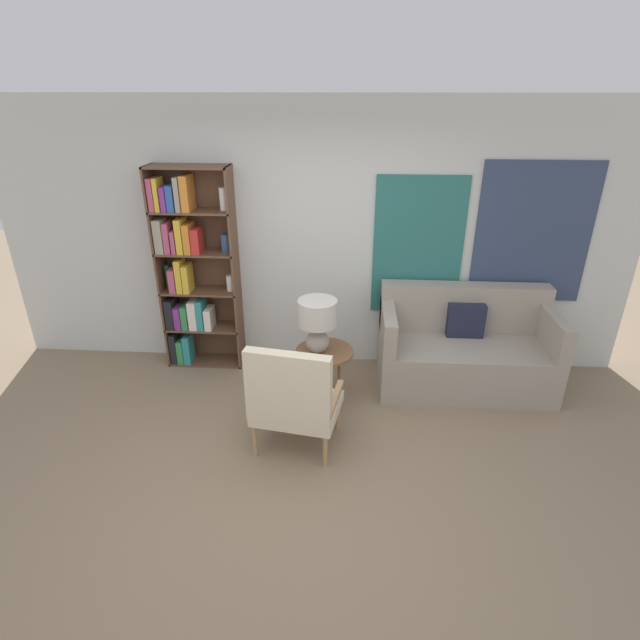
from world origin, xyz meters
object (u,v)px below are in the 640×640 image
(armchair, at_px, (293,398))
(couch, at_px, (464,351))
(bookshelf, at_px, (189,270))
(table_lamp, at_px, (317,320))
(side_table, at_px, (324,356))

(armchair, relative_size, couch, 0.59)
(bookshelf, height_order, table_lamp, bookshelf)
(side_table, bearing_deg, armchair, -106.05)
(bookshelf, bearing_deg, armchair, -49.56)
(table_lamp, bearing_deg, armchair, -101.92)
(couch, relative_size, side_table, 2.98)
(armchair, relative_size, side_table, 1.76)
(couch, distance_m, table_lamp, 1.59)
(bookshelf, bearing_deg, side_table, -25.83)
(armchair, height_order, side_table, armchair)
(couch, height_order, side_table, couch)
(bookshelf, bearing_deg, table_lamp, -27.86)
(couch, xyz_separation_m, side_table, (-1.37, -0.44, 0.13))
(bookshelf, distance_m, couch, 2.88)
(bookshelf, distance_m, side_table, 1.67)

